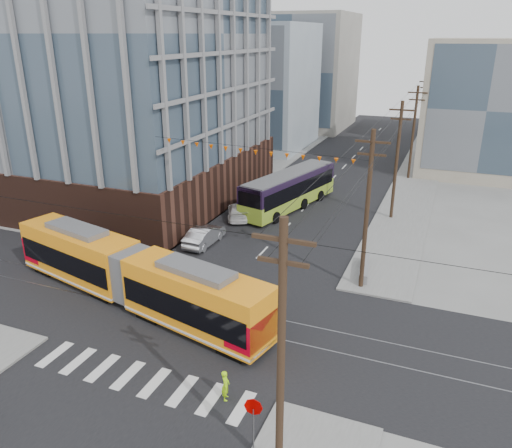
{
  "coord_description": "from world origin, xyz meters",
  "views": [
    {
      "loc": [
        13.26,
        -20.2,
        16.46
      ],
      "look_at": [
        1.09,
        9.96,
        4.05
      ],
      "focal_mm": 35.0,
      "sensor_mm": 36.0,
      "label": 1
    }
  ],
  "objects": [
    {
      "name": "parked_car_silver",
      "position": [
        -5.08,
        13.76,
        0.79
      ],
      "size": [
        1.76,
        4.83,
        1.58
      ],
      "primitive_type": "imported",
      "rotation": [
        0.0,
        0.0,
        3.12
      ],
      "color": "#ACAEB4",
      "rests_on": "ground"
    },
    {
      "name": "office_building",
      "position": [
        -22.0,
        23.0,
        14.3
      ],
      "size": [
        30.0,
        25.0,
        28.6
      ],
      "primitive_type": "cube",
      "color": "#381E16",
      "rests_on": "ground"
    },
    {
      "name": "bg_bldg_ne_far",
      "position": [
        18.0,
        68.0,
        7.0
      ],
      "size": [
        16.0,
        16.0,
        14.0
      ],
      "primitive_type": "cube",
      "color": "#8C99A5",
      "rests_on": "ground"
    },
    {
      "name": "utility_pole_near",
      "position": [
        8.5,
        -6.0,
        5.5
      ],
      "size": [
        0.3,
        0.3,
        11.0
      ],
      "primitive_type": "cylinder",
      "color": "black",
      "rests_on": "ground"
    },
    {
      "name": "jersey_barrier",
      "position": [
        8.3,
        13.18,
        0.39
      ],
      "size": [
        1.43,
        4.0,
        0.78
      ],
      "primitive_type": "cube",
      "rotation": [
        0.0,
        0.0,
        0.14
      ],
      "color": "slate",
      "rests_on": "ground"
    },
    {
      "name": "stop_sign",
      "position": [
        7.12,
        -5.26,
        1.3
      ],
      "size": [
        0.86,
        0.86,
        2.6
      ],
      "primitive_type": null,
      "rotation": [
        0.0,
        0.0,
        0.09
      ],
      "color": "#C00100",
      "rests_on": "ground"
    },
    {
      "name": "parked_car_white",
      "position": [
        -5.01,
        20.66,
        0.71
      ],
      "size": [
        3.79,
        5.31,
        1.43
      ],
      "primitive_type": "imported",
      "rotation": [
        0.0,
        0.0,
        3.55
      ],
      "color": "silver",
      "rests_on": "ground"
    },
    {
      "name": "streetcar",
      "position": [
        -4.79,
        3.45,
        1.99
      ],
      "size": [
        20.72,
        7.63,
        3.97
      ],
      "primitive_type": null,
      "rotation": [
        0.0,
        0.0,
        -0.24
      ],
      "color": "orange",
      "rests_on": "ground"
    },
    {
      "name": "bg_bldg_ne_near",
      "position": [
        16.0,
        48.0,
        8.0
      ],
      "size": [
        14.0,
        14.0,
        16.0
      ],
      "primitive_type": "cube",
      "color": "gray",
      "rests_on": "ground"
    },
    {
      "name": "parked_car_grey",
      "position": [
        -5.36,
        26.31,
        0.64
      ],
      "size": [
        2.45,
        4.76,
        1.29
      ],
      "primitive_type": "imported",
      "rotation": [
        0.0,
        0.0,
        3.21
      ],
      "color": "slate",
      "rests_on": "ground"
    },
    {
      "name": "bg_bldg_nw_near",
      "position": [
        -17.0,
        52.0,
        9.0
      ],
      "size": [
        18.0,
        16.0,
        18.0
      ],
      "primitive_type": "cube",
      "color": "#8C99A5",
      "rests_on": "ground"
    },
    {
      "name": "ground",
      "position": [
        0.0,
        0.0,
        0.0
      ],
      "size": [
        160.0,
        160.0,
        0.0
      ],
      "primitive_type": "plane",
      "color": "slate"
    },
    {
      "name": "city_bus",
      "position": [
        -1.53,
        25.34,
        1.88
      ],
      "size": [
        6.09,
        13.59,
        3.77
      ],
      "primitive_type": null,
      "rotation": [
        0.0,
        0.0,
        -0.25
      ],
      "color": "black",
      "rests_on": "ground"
    },
    {
      "name": "bg_bldg_nw_far",
      "position": [
        -14.0,
        72.0,
        10.0
      ],
      "size": [
        16.0,
        18.0,
        20.0
      ],
      "primitive_type": "cube",
      "color": "gray",
      "rests_on": "ground"
    },
    {
      "name": "pedestrian",
      "position": [
        4.63,
        -2.7,
        0.79
      ],
      "size": [
        0.55,
        0.67,
        1.58
      ],
      "primitive_type": "imported",
      "rotation": [
        0.0,
        0.0,
        1.91
      ],
      "color": "#ABFA0F",
      "rests_on": "ground"
    },
    {
      "name": "utility_pole_far",
      "position": [
        8.5,
        56.0,
        5.5
      ],
      "size": [
        0.3,
        0.3,
        11.0
      ],
      "primitive_type": "cylinder",
      "color": "black",
      "rests_on": "ground"
    }
  ]
}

